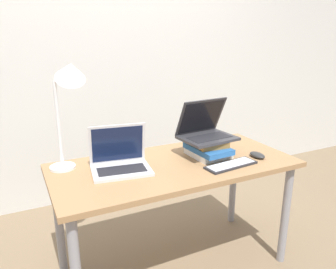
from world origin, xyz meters
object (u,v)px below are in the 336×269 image
Objects in this scene: laptop_on_books at (205,131)px; desk_lamp at (69,85)px; book_stack at (208,149)px; laptop_left at (120,161)px; mouse at (257,155)px; wireless_keyboard at (231,165)px.

laptop_on_books is 0.55× the size of desk_lamp.
laptop_on_books is at bearing 90.40° from book_stack.
laptop_left is 0.56m from laptop_on_books.
book_stack is 0.89m from desk_lamp.
desk_lamp reaches higher than laptop_on_books.
book_stack is at bearing 150.13° from mouse.
laptop_on_books is 1.04× the size of wireless_keyboard.
desk_lamp is (-0.77, 0.16, 0.42)m from book_stack.
laptop_left is at bearing 167.20° from mouse.
laptop_on_books reaches higher than book_stack.
laptop_on_books is (-0.00, 0.04, 0.10)m from book_stack.
laptop_left is at bearing 158.43° from wireless_keyboard.
laptop_left is at bearing -179.86° from laptop_on_books.
book_stack is at bearing 98.72° from wireless_keyboard.
laptop_on_books is at bearing 0.14° from laptop_left.
desk_lamp is at bearing 163.25° from mouse.
laptop_on_books is at bearing 144.47° from mouse.
laptop_left reaches higher than book_stack.
book_stack is at bearing -3.65° from laptop_left.
book_stack is at bearing -11.78° from desk_lamp.
book_stack is 2.55× the size of mouse.
wireless_keyboard is at bearing -168.82° from mouse.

